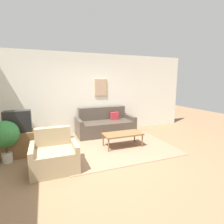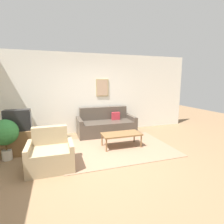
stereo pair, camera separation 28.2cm
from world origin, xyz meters
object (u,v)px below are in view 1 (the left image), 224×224
object	(u,v)px
tv	(18,121)
potted_plant_tall	(5,135)
armchair	(54,156)
couch	(105,125)
coffee_table	(123,134)

from	to	relation	value
tv	potted_plant_tall	world-z (taller)	tv
tv	armchair	size ratio (longest dim) A/B	0.65
couch	armchair	bearing A→B (deg)	-132.18
tv	armchair	distance (m)	1.34
coffee_table	armchair	size ratio (longest dim) A/B	1.17
tv	couch	bearing A→B (deg)	21.18
couch	potted_plant_tall	bearing A→B (deg)	-155.54
coffee_table	tv	world-z (taller)	tv
armchair	potted_plant_tall	world-z (taller)	potted_plant_tall
couch	coffee_table	size ratio (longest dim) A/B	1.80
couch	potted_plant_tall	world-z (taller)	potted_plant_tall
potted_plant_tall	tv	bearing A→B (deg)	49.53
couch	tv	distance (m)	2.71
armchair	tv	bearing A→B (deg)	119.53
coffee_table	tv	bearing A→B (deg)	172.52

